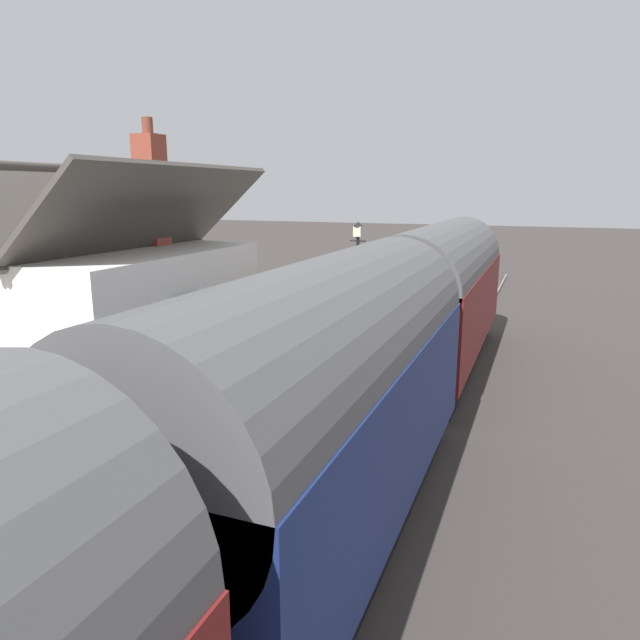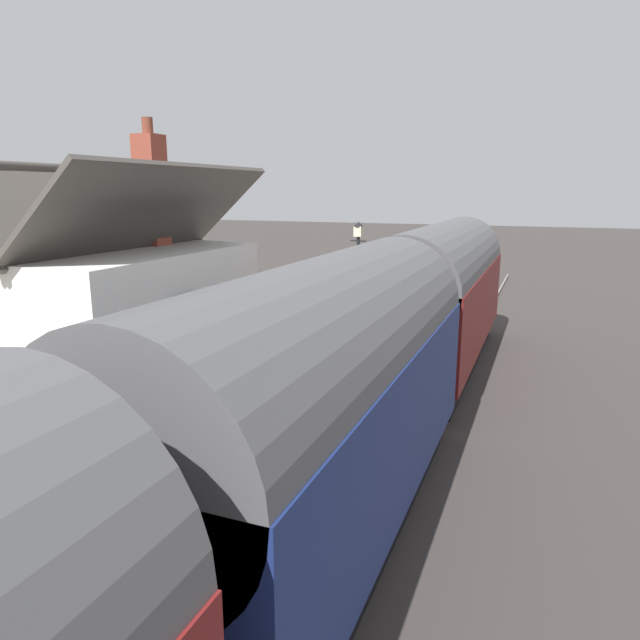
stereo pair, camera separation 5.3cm
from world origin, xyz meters
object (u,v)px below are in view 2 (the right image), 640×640
object	(u,v)px
bench_by_lamp	(286,319)
station_sign_board	(387,276)
planter_edge_near	(313,296)
train	(323,399)
bench_near_building	(358,285)
tree_behind_building	(107,216)
planter_corner_building	(307,351)
planter_under_sign	(311,287)
lamp_post_platform	(358,254)
station_building	(124,312)

from	to	relation	value
bench_by_lamp	station_sign_board	xyz separation A→B (m)	(5.18, -1.70, 0.71)
bench_by_lamp	planter_edge_near	bearing A→B (deg)	12.81
train	bench_near_building	world-z (taller)	train
train	tree_behind_building	xyz separation A→B (m)	(15.92, 18.11, 1.78)
bench_near_building	tree_behind_building	bearing A→B (deg)	84.48
train	bench_by_lamp	bearing A→B (deg)	28.65
train	bench_near_building	size ratio (longest dim) A/B	20.40
planter_edge_near	planter_corner_building	xyz separation A→B (m)	(-7.01, -2.72, -0.06)
bench_by_lamp	planter_under_sign	size ratio (longest dim) A/B	1.54
planter_edge_near	bench_near_building	bearing A→B (deg)	-29.01
planter_under_sign	planter_corner_building	size ratio (longest dim) A/B	1.29
planter_edge_near	lamp_post_platform	distance (m)	4.58
planter_edge_near	planter_under_sign	size ratio (longest dim) A/B	0.71
bench_near_building	planter_under_sign	xyz separation A→B (m)	(-1.18, 1.61, 0.02)
lamp_post_platform	tree_behind_building	xyz separation A→B (m)	(6.45, 15.56, 0.66)
bench_by_lamp	station_sign_board	bearing A→B (deg)	-18.19
train	station_building	distance (m)	6.02
train	planter_under_sign	world-z (taller)	train
station_building	bench_near_building	size ratio (longest dim) A/B	4.33
planter_edge_near	station_building	bearing A→B (deg)	178.60
bench_near_building	lamp_post_platform	xyz separation A→B (m)	(-5.10, -1.62, 1.88)
station_sign_board	tree_behind_building	xyz separation A→B (m)	(3.00, 15.58, 1.83)
planter_edge_near	lamp_post_platform	world-z (taller)	lamp_post_platform
station_sign_board	planter_under_sign	bearing A→B (deg)	81.71
bench_near_building	planter_under_sign	world-z (taller)	planter_under_sign
planter_corner_building	station_sign_board	bearing A→B (deg)	-0.54
station_building	bench_by_lamp	xyz separation A→B (m)	(5.47, -1.33, -1.19)
bench_by_lamp	bench_near_building	bearing A→B (deg)	-0.52
planter_edge_near	tree_behind_building	xyz separation A→B (m)	(3.42, 12.79, 2.70)
station_building	planter_under_sign	size ratio (longest dim) A/B	6.71
planter_edge_near	station_sign_board	xyz separation A→B (m)	(0.41, -2.79, 0.87)
planter_corner_building	tree_behind_building	xyz separation A→B (m)	(10.42, 15.51, 2.75)
planter_corner_building	planter_under_sign	bearing A→B (deg)	21.98
lamp_post_platform	tree_behind_building	world-z (taller)	tree_behind_building
station_building	lamp_post_platform	world-z (taller)	station_building
train	planter_edge_near	xyz separation A→B (m)	(12.51, 5.31, -0.91)
train	lamp_post_platform	distance (m)	9.88
station_sign_board	bench_near_building	bearing A→B (deg)	44.77
bench_near_building	planter_edge_near	distance (m)	2.37
bench_near_building	train	bearing A→B (deg)	-164.05
train	planter_edge_near	world-z (taller)	train
bench_near_building	planter_edge_near	xyz separation A→B (m)	(-2.07, 1.15, -0.15)
station_building	train	bearing A→B (deg)	-112.20
planter_under_sign	tree_behind_building	xyz separation A→B (m)	(2.53, 12.33, 2.52)
planter_edge_near	planter_corner_building	world-z (taller)	planter_edge_near
bench_by_lamp	tree_behind_building	size ratio (longest dim) A/B	0.24
bench_near_building	station_sign_board	world-z (taller)	station_sign_board
bench_by_lamp	station_sign_board	distance (m)	5.50
tree_behind_building	bench_by_lamp	bearing A→B (deg)	-120.54
planter_under_sign	station_sign_board	distance (m)	3.36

